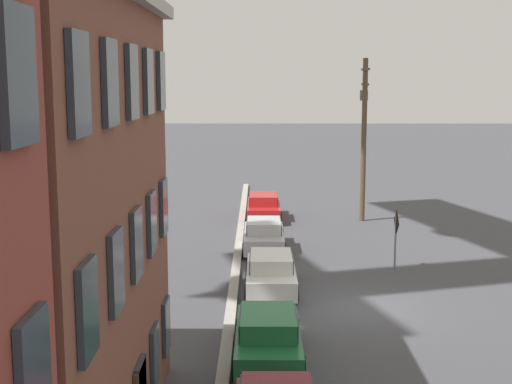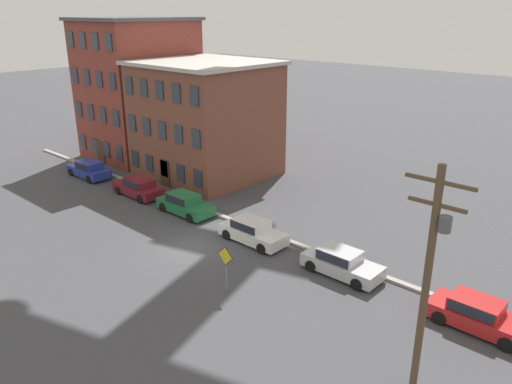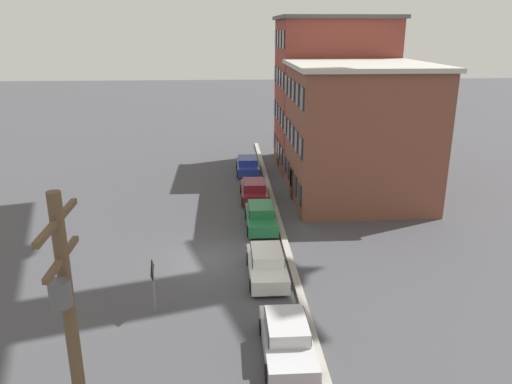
# 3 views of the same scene
# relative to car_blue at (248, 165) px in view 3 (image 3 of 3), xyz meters

# --- Properties ---
(ground_plane) EXTENTS (200.00, 200.00, 0.00)m
(ground_plane) POSITION_rel_car_blue_xyz_m (16.88, -3.05, -0.75)
(ground_plane) COLOR #424247
(kerb_strip) EXTENTS (56.00, 0.36, 0.16)m
(kerb_strip) POSITION_rel_car_blue_xyz_m (16.88, 1.45, -0.67)
(kerb_strip) COLOR #9E998E
(kerb_strip) RESTS_ON ground_plane
(apartment_corner) EXTENTS (8.70, 9.88, 12.93)m
(apartment_corner) POSITION_rel_car_blue_xyz_m (-2.72, 7.63, 5.73)
(apartment_corner) COLOR brown
(apartment_corner) RESTS_ON ground_plane
(apartment_midblock) EXTENTS (10.52, 9.78, 9.65)m
(apartment_midblock) POSITION_rel_car_blue_xyz_m (6.75, 7.58, 4.09)
(apartment_midblock) COLOR brown
(apartment_midblock) RESTS_ON ground_plane
(car_blue) EXTENTS (4.40, 1.92, 1.43)m
(car_blue) POSITION_rel_car_blue_xyz_m (0.00, 0.00, 0.00)
(car_blue) COLOR #233899
(car_blue) RESTS_ON ground_plane
(car_maroon) EXTENTS (4.40, 1.92, 1.43)m
(car_maroon) POSITION_rel_car_blue_xyz_m (6.98, 0.12, 0.00)
(car_maroon) COLOR maroon
(car_maroon) RESTS_ON ground_plane
(car_green) EXTENTS (4.40, 1.92, 1.43)m
(car_green) POSITION_rel_car_blue_xyz_m (12.30, 0.25, 0.00)
(car_green) COLOR #1E6638
(car_green) RESTS_ON ground_plane
(car_white) EXTENTS (4.40, 1.92, 1.43)m
(car_white) POSITION_rel_car_blue_xyz_m (18.95, 0.05, 0.00)
(car_white) COLOR silver
(car_white) RESTS_ON ground_plane
(car_silver) EXTENTS (4.40, 1.92, 1.43)m
(car_silver) POSITION_rel_car_blue_xyz_m (25.28, 0.27, 0.00)
(car_silver) COLOR #B7B7BC
(car_silver) RESTS_ON ground_plane
(caution_sign) EXTENTS (1.04, 0.08, 2.54)m
(caution_sign) POSITION_rel_car_blue_xyz_m (21.90, -5.15, 0.95)
(caution_sign) COLOR slate
(caution_sign) RESTS_ON ground_plane
(utility_pole) EXTENTS (2.40, 0.44, 8.91)m
(utility_pole) POSITION_rel_car_blue_xyz_m (32.17, -5.24, 4.26)
(utility_pole) COLOR brown
(utility_pole) RESTS_ON ground_plane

